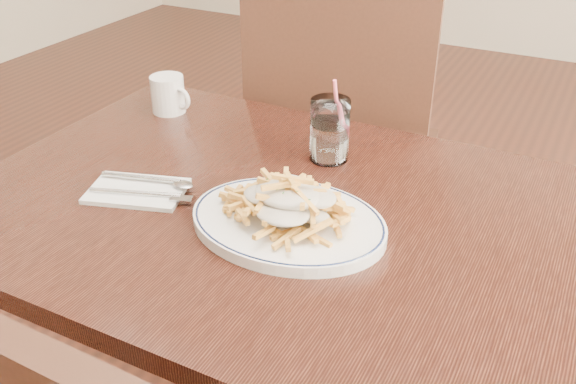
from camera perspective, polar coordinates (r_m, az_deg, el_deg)
The scene contains 8 objects.
table at distance 1.18m, azimuth 0.22°, elevation -4.65°, with size 1.20×0.80×0.75m.
chair_far at distance 1.77m, azimuth 4.88°, elevation 4.45°, with size 0.54×0.54×1.02m.
fries_plate at distance 1.07m, azimuth 0.00°, elevation -2.69°, with size 0.37×0.34×0.02m.
loaded_fries at distance 1.05m, azimuth 0.00°, elevation -0.66°, with size 0.24×0.20×0.06m.
napkin at distance 1.21m, azimuth -13.28°, elevation 0.09°, with size 0.17×0.11×0.01m, color silver.
cutlery at distance 1.21m, azimuth -13.15°, elevation 0.55°, with size 0.21×0.13×0.01m.
water_glass at distance 1.28m, azimuth 3.72°, elevation 5.23°, with size 0.08×0.08×0.17m.
coffee_mug at distance 1.53m, azimuth -10.57°, elevation 8.53°, with size 0.11×0.08×0.09m.
Camera 1 is at (0.44, -0.86, 1.34)m, focal length 40.00 mm.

